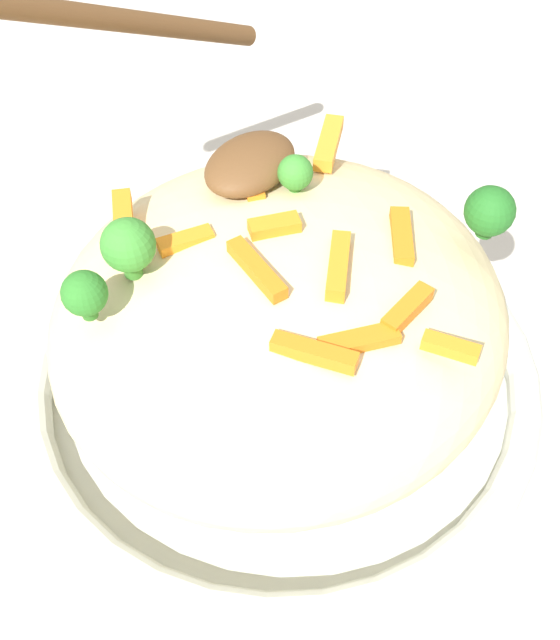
# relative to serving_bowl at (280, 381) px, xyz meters

# --- Properties ---
(ground_plane) EXTENTS (2.40, 2.40, 0.00)m
(ground_plane) POSITION_rel_serving_bowl_xyz_m (0.00, 0.00, -0.02)
(ground_plane) COLOR beige
(serving_bowl) EXTENTS (0.29, 0.29, 0.04)m
(serving_bowl) POSITION_rel_serving_bowl_xyz_m (0.00, 0.00, 0.00)
(serving_bowl) COLOR silver
(serving_bowl) RESTS_ON ground_plane
(pasta_mound) EXTENTS (0.24, 0.23, 0.09)m
(pasta_mound) POSITION_rel_serving_bowl_xyz_m (0.00, 0.00, 0.06)
(pasta_mound) COLOR beige
(pasta_mound) RESTS_ON serving_bowl
(carrot_piece_0) EXTENTS (0.03, 0.04, 0.01)m
(carrot_piece_0) POSITION_rel_serving_bowl_xyz_m (-0.03, 0.08, 0.10)
(carrot_piece_0) COLOR orange
(carrot_piece_0) RESTS_ON pasta_mound
(carrot_piece_1) EXTENTS (0.02, 0.04, 0.01)m
(carrot_piece_1) POSITION_rel_serving_bowl_xyz_m (-0.04, -0.05, 0.10)
(carrot_piece_1) COLOR orange
(carrot_piece_1) RESTS_ON pasta_mound
(carrot_piece_2) EXTENTS (0.04, 0.03, 0.01)m
(carrot_piece_2) POSITION_rel_serving_bowl_xyz_m (0.09, 0.03, 0.10)
(carrot_piece_2) COLOR orange
(carrot_piece_2) RESTS_ON pasta_mound
(carrot_piece_3) EXTENTS (0.04, 0.03, 0.01)m
(carrot_piece_3) POSITION_rel_serving_bowl_xyz_m (0.05, -0.04, 0.10)
(carrot_piece_3) COLOR orange
(carrot_piece_3) RESTS_ON pasta_mound
(carrot_piece_4) EXTENTS (0.03, 0.02, 0.01)m
(carrot_piece_4) POSITION_rel_serving_bowl_xyz_m (-0.02, 0.04, 0.10)
(carrot_piece_4) COLOR orange
(carrot_piece_4) RESTS_ON pasta_mound
(carrot_piece_5) EXTENTS (0.02, 0.04, 0.01)m
(carrot_piece_5) POSITION_rel_serving_bowl_xyz_m (-0.02, -0.00, 0.11)
(carrot_piece_5) COLOR orange
(carrot_piece_5) RESTS_ON pasta_mound
(carrot_piece_6) EXTENTS (0.03, 0.02, 0.01)m
(carrot_piece_6) POSITION_rel_serving_bowl_xyz_m (0.01, 0.01, 0.10)
(carrot_piece_6) COLOR orange
(carrot_piece_6) RESTS_ON pasta_mound
(carrot_piece_7) EXTENTS (0.03, 0.03, 0.01)m
(carrot_piece_7) POSITION_rel_serving_bowl_xyz_m (-0.02, -0.06, 0.10)
(carrot_piece_7) COLOR orange
(carrot_piece_7) RESTS_ON pasta_mound
(carrot_piece_8) EXTENTS (0.03, 0.01, 0.01)m
(carrot_piece_8) POSITION_rel_serving_bowl_xyz_m (0.01, -0.06, 0.10)
(carrot_piece_8) COLOR orange
(carrot_piece_8) RESTS_ON pasta_mound
(carrot_piece_9) EXTENTS (0.04, 0.03, 0.01)m
(carrot_piece_9) POSITION_rel_serving_bowl_xyz_m (0.01, -0.03, 0.10)
(carrot_piece_9) COLOR orange
(carrot_piece_9) RESTS_ON pasta_mound
(carrot_piece_10) EXTENTS (0.01, 0.03, 0.01)m
(carrot_piece_10) POSITION_rel_serving_bowl_xyz_m (-0.00, -0.09, 0.10)
(carrot_piece_10) COLOR orange
(carrot_piece_10) RESTS_ON pasta_mound
(carrot_piece_11) EXTENTS (0.03, 0.04, 0.01)m
(carrot_piece_11) POSITION_rel_serving_bowl_xyz_m (0.04, 0.05, 0.10)
(carrot_piece_11) COLOR orange
(carrot_piece_11) RESTS_ON pasta_mound
(broccoli_floret_0) EXTENTS (0.03, 0.03, 0.03)m
(broccoli_floret_0) POSITION_rel_serving_bowl_xyz_m (-0.05, 0.05, 0.11)
(broccoli_floret_0) COLOR #377928
(broccoli_floret_0) RESTS_ON pasta_mound
(broccoli_floret_1) EXTENTS (0.02, 0.02, 0.03)m
(broccoli_floret_1) POSITION_rel_serving_bowl_xyz_m (0.08, -0.07, 0.11)
(broccoli_floret_1) COLOR #205B1C
(broccoli_floret_1) RESTS_ON pasta_mound
(broccoli_floret_2) EXTENTS (0.02, 0.02, 0.02)m
(broccoli_floret_2) POSITION_rel_serving_bowl_xyz_m (0.04, 0.02, 0.11)
(broccoli_floret_2) COLOR #377928
(broccoli_floret_2) RESTS_ON pasta_mound
(broccoli_floret_3) EXTENTS (0.02, 0.02, 0.02)m
(broccoli_floret_3) POSITION_rel_serving_bowl_xyz_m (-0.08, 0.05, 0.11)
(broccoli_floret_3) COLOR #296820
(broccoli_floret_3) RESTS_ON pasta_mound
(serving_spoon) EXTENTS (0.18, 0.12, 0.10)m
(serving_spoon) POSITION_rel_serving_bowl_xyz_m (0.04, 0.08, 0.12)
(serving_spoon) COLOR brown
(serving_spoon) RESTS_ON pasta_mound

